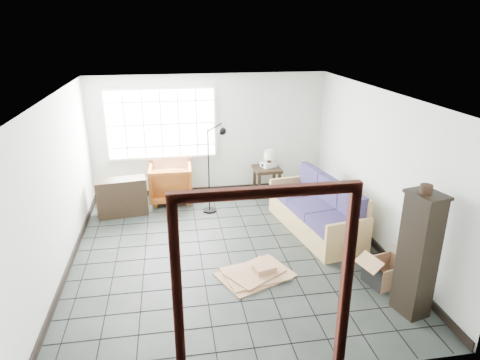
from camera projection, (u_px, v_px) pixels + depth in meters
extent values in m
plane|color=black|center=(228.00, 252.00, 7.08)|extent=(5.50, 5.50, 0.00)
cube|color=silver|center=(209.00, 135.00, 9.18)|extent=(5.00, 0.02, 2.60)
cube|color=silver|center=(266.00, 276.00, 4.09)|extent=(5.00, 0.02, 2.60)
cube|color=silver|center=(58.00, 189.00, 6.25)|extent=(0.02, 5.50, 2.60)
cube|color=silver|center=(377.00, 170.00, 7.02)|extent=(0.02, 5.50, 2.60)
cube|color=white|center=(226.00, 95.00, 6.18)|extent=(5.00, 5.50, 0.02)
cube|color=black|center=(211.00, 189.00, 9.59)|extent=(4.95, 0.03, 0.12)
cube|color=black|center=(71.00, 262.00, 6.68)|extent=(0.03, 5.45, 0.12)
cube|color=black|center=(368.00, 237.00, 7.45)|extent=(0.03, 5.45, 0.12)
cube|color=silver|center=(161.00, 124.00, 8.88)|extent=(2.32, 0.06, 1.52)
cube|color=white|center=(161.00, 124.00, 8.84)|extent=(2.20, 0.02, 1.40)
cube|color=#37120C|center=(178.00, 304.00, 4.09)|extent=(0.10, 0.08, 2.10)
cube|color=#37120C|center=(346.00, 287.00, 4.35)|extent=(0.10, 0.08, 2.10)
cube|color=#37120C|center=(267.00, 192.00, 3.84)|extent=(1.80, 0.08, 0.10)
cube|color=#A37D49|center=(314.00, 221.00, 7.76)|extent=(1.19, 2.21, 0.38)
cube|color=#A37D49|center=(348.00, 241.00, 6.76)|extent=(0.84, 0.21, 0.67)
cube|color=#A37D49|center=(289.00, 193.00, 8.67)|extent=(0.84, 0.21, 0.67)
cube|color=#A37D49|center=(334.00, 199.00, 7.75)|extent=(0.45, 2.07, 0.73)
cube|color=#181639|center=(335.00, 224.00, 7.05)|extent=(0.86, 0.79, 0.17)
cube|color=#181639|center=(352.00, 207.00, 7.06)|extent=(0.26, 0.68, 0.54)
cube|color=#181639|center=(314.00, 208.00, 7.66)|extent=(0.86, 0.79, 0.17)
cube|color=#181639|center=(330.00, 193.00, 7.67)|extent=(0.26, 0.68, 0.54)
cube|color=#181639|center=(297.00, 194.00, 8.27)|extent=(0.86, 0.79, 0.17)
cube|color=#181639|center=(311.00, 180.00, 8.28)|extent=(0.26, 0.68, 0.54)
imported|color=maroon|center=(171.00, 181.00, 9.02)|extent=(0.89, 0.83, 0.89)
cube|color=black|center=(267.00, 169.00, 9.29)|extent=(0.58, 0.58, 0.07)
cube|color=black|center=(259.00, 186.00, 9.15)|extent=(0.06, 0.06, 0.56)
cube|color=black|center=(279.00, 185.00, 9.23)|extent=(0.06, 0.06, 0.56)
cube|color=black|center=(255.00, 179.00, 9.56)|extent=(0.06, 0.06, 0.56)
cube|color=black|center=(274.00, 178.00, 9.64)|extent=(0.06, 0.06, 0.56)
cylinder|color=black|center=(269.00, 164.00, 9.29)|extent=(0.12, 0.12, 0.14)
cylinder|color=black|center=(269.00, 159.00, 9.25)|extent=(0.03, 0.03, 0.10)
cone|color=beige|center=(269.00, 154.00, 9.21)|extent=(0.30, 0.30, 0.20)
cube|color=silver|center=(268.00, 164.00, 9.33)|extent=(0.38, 0.34, 0.11)
cylinder|color=black|center=(263.00, 165.00, 9.25)|extent=(0.05, 0.07, 0.07)
cylinder|color=black|center=(210.00, 210.00, 8.63)|extent=(0.32, 0.32, 0.03)
cylinder|color=black|center=(209.00, 171.00, 8.34)|extent=(0.03, 0.03, 1.67)
cylinder|color=black|center=(215.00, 127.00, 8.03)|extent=(0.28, 0.07, 0.15)
sphere|color=black|center=(222.00, 131.00, 8.05)|extent=(0.17, 0.17, 0.15)
cube|color=black|center=(122.00, 197.00, 8.36)|extent=(1.00, 0.50, 0.74)
cube|color=black|center=(122.00, 197.00, 8.35)|extent=(0.93, 0.44, 0.03)
cube|color=black|center=(418.00, 256.00, 5.36)|extent=(0.40, 0.48, 1.66)
cube|color=black|center=(428.00, 195.00, 5.07)|extent=(0.45, 0.53, 0.04)
cylinder|color=black|center=(426.00, 189.00, 5.03)|extent=(0.19, 0.19, 0.11)
cube|color=#886241|center=(384.00, 282.00, 6.27)|extent=(0.60, 0.53, 0.02)
cube|color=black|center=(372.00, 276.00, 6.11)|extent=(0.12, 0.40, 0.35)
cube|color=#886241|center=(399.00, 268.00, 6.31)|extent=(0.12, 0.40, 0.35)
cube|color=#886241|center=(396.00, 279.00, 6.03)|extent=(0.50, 0.15, 0.35)
cube|color=#886241|center=(376.00, 265.00, 6.39)|extent=(0.50, 0.15, 0.35)
cube|color=#886241|center=(369.00, 263.00, 6.00)|extent=(0.29, 0.45, 0.14)
cube|color=#886241|center=(405.00, 253.00, 6.25)|extent=(0.29, 0.45, 0.14)
cube|color=#886241|center=(255.00, 275.00, 6.43)|extent=(1.26, 1.11, 0.02)
cube|color=#886241|center=(255.00, 274.00, 6.42)|extent=(1.05, 0.87, 0.02)
cube|color=#886241|center=(255.00, 272.00, 6.42)|extent=(0.97, 0.91, 0.02)
cube|color=#886241|center=(264.00, 268.00, 6.42)|extent=(0.36, 0.32, 0.09)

